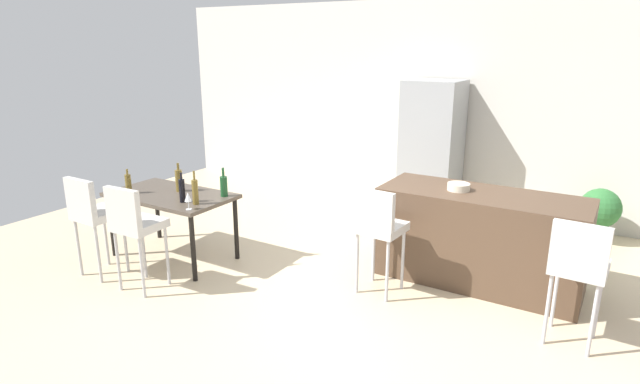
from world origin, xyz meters
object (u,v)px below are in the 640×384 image
dining_chair_far (134,222)px  wine_bottle_corner (179,180)px  kitchen_island (479,238)px  potted_plant (600,211)px  wine_glass_middle (188,197)px  dining_table (171,200)px  wine_bottle_left (224,186)px  wine_bottle_far (182,190)px  fruit_bowl (459,187)px  dining_chair_near (92,211)px  wine_bottle_right (128,184)px  bar_chair_left (378,224)px  bar_chair_middle (579,263)px  refrigerator (431,149)px  wine_bottle_end (195,191)px

dining_chair_far → wine_bottle_corner: bearing=108.8°
kitchen_island → dining_chair_far: bearing=-145.3°
potted_plant → wine_glass_middle: bearing=-136.4°
dining_table → wine_bottle_left: bearing=22.1°
wine_glass_middle → potted_plant: 4.74m
wine_bottle_far → fruit_bowl: (2.46, 1.28, 0.09)m
dining_chair_near → wine_bottle_left: bearing=48.3°
dining_chair_far → wine_bottle_right: 0.89m
wine_glass_middle → potted_plant: (3.41, 3.25, -0.47)m
wine_bottle_left → wine_glass_middle: wine_bottle_left is taller
dining_chair_far → wine_bottle_left: wine_bottle_left is taller
wine_bottle_corner → wine_glass_middle: size_ratio=1.82×
dining_chair_far → wine_bottle_left: (0.26, 0.98, 0.16)m
wine_bottle_far → wine_glass_middle: (0.23, -0.14, -0.00)m
dining_chair_far → wine_bottle_right: dining_chair_far is taller
wine_bottle_left → bar_chair_left: bearing=5.0°
wine_bottle_right → bar_chair_middle: bearing=7.9°
dining_chair_near → fruit_bowl: 3.64m
dining_chair_far → wine_bottle_right: size_ratio=3.88×
bar_chair_left → bar_chair_middle: bearing=-0.0°
wine_bottle_far → refrigerator: refrigerator is taller
wine_bottle_left → wine_bottle_right: size_ratio=1.15×
dining_chair_far → fruit_bowl: size_ratio=4.82×
wine_bottle_far → wine_bottle_right: size_ratio=1.15×
wine_bottle_right → refrigerator: refrigerator is taller
wine_bottle_end → wine_bottle_right: 0.90m
bar_chair_middle → fruit_bowl: bearing=147.5°
dining_table → potted_plant: 4.97m
bar_chair_middle → dining_chair_near: size_ratio=1.00×
wine_bottle_right → potted_plant: (4.38, 3.18, -0.45)m
bar_chair_left → fruit_bowl: (0.50, 0.75, 0.26)m
wine_bottle_end → dining_chair_far: bearing=-108.0°
bar_chair_left → refrigerator: bearing=99.3°
refrigerator → fruit_bowl: 2.06m
wine_bottle_end → dining_chair_near: bearing=-143.0°
wine_bottle_left → wine_bottle_right: 1.06m
kitchen_island → wine_bottle_corner: (-3.03, -1.02, 0.40)m
bar_chair_left → wine_bottle_end: size_ratio=3.03×
bar_chair_middle → wine_bottle_far: same height
wine_glass_middle → fruit_bowl: fruit_bowl is taller
dining_chair_far → wine_bottle_left: 1.02m
wine_bottle_end → wine_bottle_left: 0.37m
kitchen_island → dining_table: (-3.04, -1.15, 0.21)m
wine_bottle_right → potted_plant: 5.43m
wine_bottle_right → bar_chair_left: bearing=12.7°
dining_chair_far → potted_plant: (3.68, 3.70, -0.30)m
wine_bottle_end → wine_glass_middle: 0.18m
bar_chair_left → refrigerator: (-0.43, 2.58, 0.22)m
wine_bottle_corner → wine_bottle_end: bearing=-27.4°
dining_table → dining_chair_far: size_ratio=1.30×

